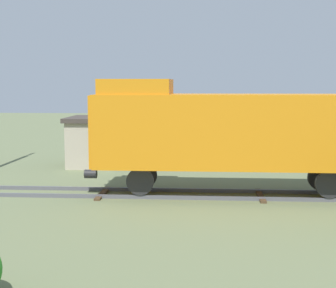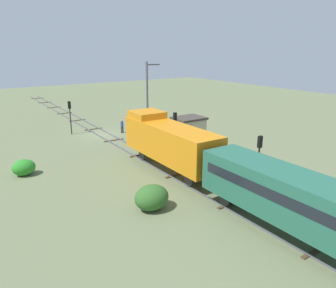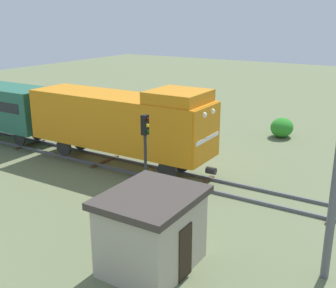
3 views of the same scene
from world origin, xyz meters
TOP-DOWN VIEW (x-y plane):
  - locomotive at (0.00, 14.87)m, footprint 2.90×11.60m
  - traffic_signal_mid at (-3.40, 10.90)m, footprint 0.32×0.34m
  - relay_hut at (-7.50, 7.83)m, footprint 3.50×2.90m
  - bush_near at (10.89, 8.97)m, footprint 1.91×1.57m
  - bush_mid at (4.94, 20.26)m, footprint 2.39×1.96m

SIDE VIEW (x-z plane):
  - bush_near at x=10.89m, z-range 0.00..1.39m
  - bush_mid at x=4.94m, z-range 0.00..1.74m
  - relay_hut at x=-7.50m, z-range 0.02..2.76m
  - locomotive at x=0.00m, z-range 0.47..5.07m
  - traffic_signal_mid at x=-3.40m, z-range 0.82..5.05m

